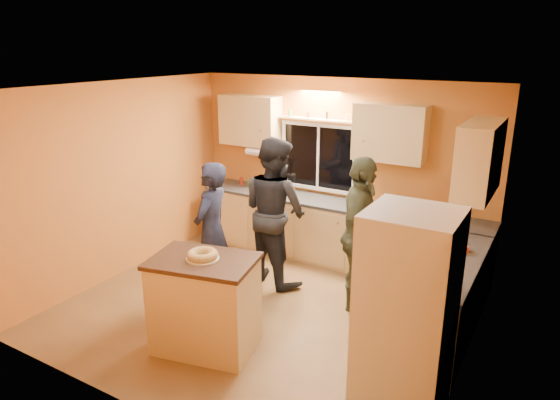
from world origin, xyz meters
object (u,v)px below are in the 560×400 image
Objects in this scene: person_right at (359,235)px; island at (205,303)px; person_center at (275,211)px; refrigerator at (406,314)px; person_left at (212,230)px.

island is at bearing 135.56° from person_right.
person_center is at bearing 84.18° from island.
person_right reaches higher than island.
refrigerator is 2.71m from person_center.
person_right is at bearing -166.80° from person_center.
person_center reaches higher than person_left.
person_left is at bearing 162.79° from refrigerator.
person_right is (1.02, 1.59, 0.42)m from island.
refrigerator is at bearing 164.24° from person_center.
refrigerator is 2.05m from island.
person_left is 0.92× the size of person_right.
refrigerator is 1.55× the size of island.
island is 0.68× the size of person_left.
refrigerator is 0.97× the size of person_right.
person_center is 1.24m from person_right.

